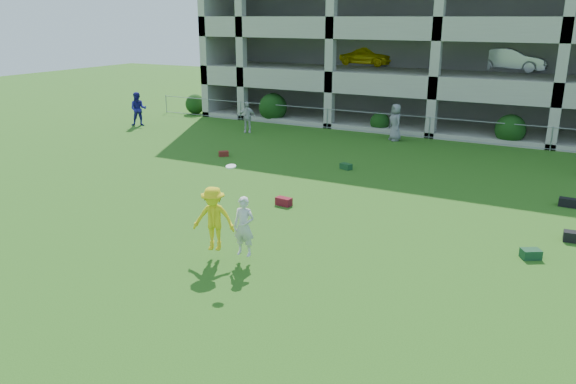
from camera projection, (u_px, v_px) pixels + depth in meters
The scene contains 14 objects.
ground at pixel (237, 276), 14.27m from camera, with size 100.00×100.00×0.00m, color #235114.
bystander_a at pixel (138, 109), 33.53m from camera, with size 0.98×0.76×2.01m, color navy.
bystander_b at pixel (247, 117), 31.68m from camera, with size 1.02×0.42×1.73m, color silver.
bystander_c at pixel (395, 122), 29.56m from camera, with size 0.95×0.62×1.94m, color gray.
bag_red_a at pixel (284, 201), 19.58m from camera, with size 0.55×0.30×0.28m, color #580F1B.
bag_green_c at pixel (531, 254), 15.30m from camera, with size 0.50×0.35×0.26m, color #13341B.
crate_d at pixel (570, 236), 16.47m from camera, with size 0.35×0.35×0.30m, color black.
bag_black_e at pixel (568, 202), 19.45m from camera, with size 0.60×0.30×0.30m, color black.
bag_red_f at pixel (224, 154), 26.46m from camera, with size 0.45×0.28×0.24m, color #550E18.
bag_green_g at pixel (346, 166), 24.21m from camera, with size 0.50×0.30×0.25m, color #163D1F.
frisbee_contest at pixel (220, 220), 14.96m from camera, with size 1.80×0.97×2.47m.
parking_garage at pixel (471, 21), 35.81m from camera, with size 30.00×14.00×12.00m.
fence at pixel (429, 127), 30.10m from camera, with size 36.06×0.06×1.20m.
shrub_row at pixel (525, 116), 28.37m from camera, with size 34.38×2.52×3.50m.
Camera 1 is at (7.24, -10.84, 6.33)m, focal length 35.00 mm.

